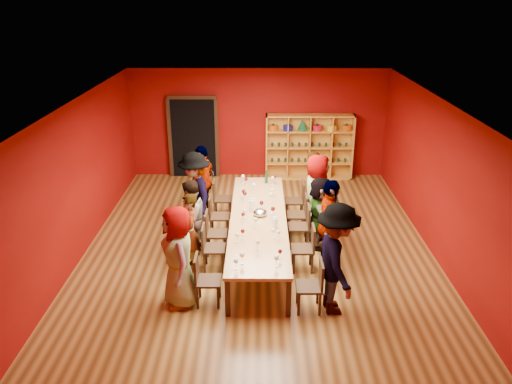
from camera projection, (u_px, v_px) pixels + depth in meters
room_shell at (258, 182)px, 9.57m from camera, size 7.10×9.10×3.04m
tasting_table at (258, 220)px, 9.87m from camera, size 1.10×4.50×0.75m
doorway at (194, 137)px, 13.83m from camera, size 1.40×0.17×2.30m
shelving_unit at (309, 144)px, 13.76m from camera, size 2.40×0.40×1.80m
chair_person_left_0 at (203, 277)px, 8.27m from camera, size 0.42×0.42×0.89m
person_left_0 at (178, 257)px, 8.13m from camera, size 0.75×0.97×1.76m
chair_person_left_1 at (210, 245)px, 9.31m from camera, size 0.42×0.42×0.89m
person_left_1 at (190, 233)px, 9.21m from camera, size 0.54×0.64×1.52m
chair_person_left_2 at (212, 231)px, 9.88m from camera, size 0.42×0.42×0.89m
person_left_2 at (191, 218)px, 9.77m from camera, size 0.66×0.85×1.54m
chair_person_left_3 at (216, 214)px, 10.62m from camera, size 0.42×0.42×0.89m
person_left_3 at (195, 195)px, 10.46m from camera, size 0.91×1.30×1.86m
chair_person_left_4 at (219, 196)px, 11.51m from camera, size 0.42×0.42×0.89m
person_left_4 at (203, 182)px, 11.38m from camera, size 0.76×1.10×1.72m
chair_person_right_0 at (314, 283)px, 8.11m from camera, size 0.42×0.42×0.89m
person_right_0 at (337, 259)px, 7.93m from camera, size 0.65×1.27×1.89m
chair_person_right_1 at (307, 246)px, 9.29m from camera, size 0.42×0.42×0.89m
person_right_1 at (329, 226)px, 9.13m from camera, size 0.67×1.13×1.80m
chair_person_right_2 at (303, 224)px, 10.16m from camera, size 0.42×0.42×0.89m
person_right_2 at (319, 212)px, 10.06m from camera, size 0.52×1.43×1.51m
chair_person_right_3 at (301, 212)px, 10.69m from camera, size 0.42×0.42×0.89m
person_right_3 at (317, 195)px, 10.54m from camera, size 0.58×0.93×1.79m
chair_person_right_4 at (298, 198)px, 11.40m from camera, size 0.42×0.42×0.89m
person_right_4 at (314, 186)px, 11.28m from camera, size 0.44×0.59×1.62m
wine_glass_0 at (255, 220)px, 9.39m from camera, size 0.08×0.08×0.20m
wine_glass_1 at (243, 177)px, 11.56m from camera, size 0.08×0.08×0.21m
wine_glass_2 at (274, 177)px, 11.50m from camera, size 0.09×0.09×0.22m
wine_glass_3 at (280, 252)px, 8.29m from camera, size 0.07×0.07×0.18m
wine_glass_4 at (243, 215)px, 9.65m from camera, size 0.07×0.07×0.18m
wine_glass_5 at (271, 195)px, 10.51m from camera, size 0.09×0.09×0.22m
wine_glass_6 at (273, 231)px, 8.99m from camera, size 0.08×0.08×0.19m
wine_glass_7 at (242, 255)px, 8.13m from camera, size 0.09×0.09×0.21m
wine_glass_8 at (278, 233)px, 8.95m from camera, size 0.07×0.07×0.18m
wine_glass_9 at (276, 258)px, 8.05m from camera, size 0.08×0.08×0.21m
wine_glass_10 at (245, 194)px, 10.59m from camera, size 0.08×0.08×0.21m
wine_glass_11 at (258, 242)px, 8.58m from camera, size 0.08×0.08×0.20m
wine_glass_12 at (262, 203)px, 10.12m from camera, size 0.08×0.08×0.21m
wine_glass_13 at (245, 211)px, 9.79m from camera, size 0.07×0.07×0.18m
wine_glass_14 at (272, 191)px, 10.79m from camera, size 0.08×0.08×0.19m
wine_glass_15 at (246, 179)px, 11.42m from camera, size 0.08×0.08×0.19m
wine_glass_16 at (236, 261)px, 7.98m from camera, size 0.08×0.08×0.20m
wine_glass_17 at (254, 185)px, 11.03m from camera, size 0.09×0.09×0.21m
wine_glass_18 at (244, 192)px, 10.70m from camera, size 0.08×0.08×0.21m
wine_glass_19 at (273, 209)px, 9.83m from camera, size 0.09×0.09×0.22m
wine_glass_20 at (243, 231)px, 8.97m from camera, size 0.08×0.08×0.19m
wine_glass_21 at (237, 235)px, 8.85m from camera, size 0.07×0.07×0.18m
wine_glass_22 at (273, 179)px, 11.43m from camera, size 0.08×0.08×0.21m
wine_glass_23 at (272, 215)px, 9.66m from camera, size 0.07×0.07×0.18m
spittoon_bowl at (260, 213)px, 9.90m from camera, size 0.28×0.28×0.15m
carafe_a at (252, 205)px, 10.11m from camera, size 0.12×0.12×0.27m
carafe_b at (275, 223)px, 9.37m from camera, size 0.10×0.10×0.24m
wine_bottle at (266, 178)px, 11.56m from camera, size 0.09×0.09×0.31m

